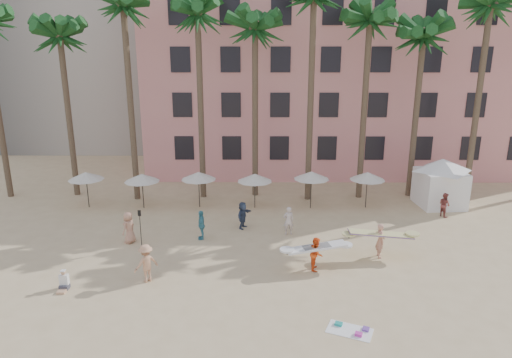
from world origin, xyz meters
The scene contains 11 objects.
ground centered at (0.00, 0.00, 0.00)m, with size 120.00×120.00×0.00m, color #D1B789.
pink_hotel centered at (7.00, 26.00, 8.00)m, with size 35.00×14.00×16.00m, color pink.
palm_row centered at (0.51, 15.00, 12.97)m, with size 44.40×5.40×16.30m.
umbrella_row centered at (-3.00, 12.50, 2.33)m, with size 22.50×2.70×2.73m.
cabana centered at (12.40, 13.06, 2.07)m, with size 4.87×4.87×3.50m.
beach_towel centered at (3.06, -2.42, 0.03)m, with size 2.05×1.62×0.14m.
carrier_yellow centered at (5.93, 4.45, 1.08)m, with size 3.48×0.80×1.93m.
carrier_white centered at (2.26, 2.97, 0.94)m, with size 3.22×1.37×1.75m.
beachgoers centered at (-2.32, 6.33, 0.91)m, with size 21.14×10.34×1.93m.
paddle centered at (-7.50, 5.73, 1.41)m, with size 0.18×0.04×2.23m.
seated_man centered at (-9.96, 0.81, 0.33)m, with size 0.42×0.73×0.95m.
Camera 1 is at (-0.70, -18.56, 11.03)m, focal length 32.00 mm.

